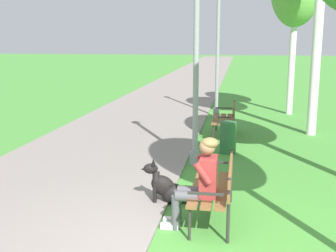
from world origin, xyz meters
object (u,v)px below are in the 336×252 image
object	(u,v)px
person_seated_on_near_bench	(200,180)
litter_bin	(228,137)
park_bench_near	(217,185)
lamp_post_near	(196,55)
lamp_post_mid	(218,43)
park_bench_mid	(227,117)
dog_black	(166,187)

from	to	relation	value
person_seated_on_near_bench	litter_bin	size ratio (longest dim) A/B	1.79
park_bench_near	lamp_post_near	xyz separation A→B (m)	(-0.58, 2.55, 1.68)
park_bench_near	lamp_post_mid	xyz separation A→B (m)	(-0.46, 7.91, 1.83)
park_bench_mid	lamp_post_mid	world-z (taller)	lamp_post_mid
lamp_post_near	litter_bin	xyz separation A→B (m)	(0.62, 1.07, -1.84)
person_seated_on_near_bench	lamp_post_near	bearing A→B (deg)	97.35
dog_black	lamp_post_near	bearing A→B (deg)	84.00
park_bench_mid	lamp_post_near	xyz separation A→B (m)	(-0.53, -2.69, 1.68)
lamp_post_near	dog_black	bearing A→B (deg)	-96.00
park_bench_near	lamp_post_mid	distance (m)	8.13
dog_black	litter_bin	world-z (taller)	dog_black
park_bench_mid	dog_black	distance (m)	4.84
park_bench_mid	lamp_post_mid	xyz separation A→B (m)	(-0.41, 2.67, 1.83)
lamp_post_mid	lamp_post_near	bearing A→B (deg)	-91.24
dog_black	lamp_post_mid	bearing A→B (deg)	87.42
person_seated_on_near_bench	lamp_post_mid	size ratio (longest dim) A/B	0.28
lamp_post_near	lamp_post_mid	world-z (taller)	lamp_post_mid
litter_bin	lamp_post_near	bearing A→B (deg)	-120.16
park_bench_near	litter_bin	size ratio (longest dim) A/B	2.14
lamp_post_mid	litter_bin	size ratio (longest dim) A/B	6.49
litter_bin	lamp_post_mid	bearing A→B (deg)	96.67
person_seated_on_near_bench	litter_bin	xyz separation A→B (m)	(0.25, 3.92, -0.33)
park_bench_mid	lamp_post_mid	size ratio (longest dim) A/B	0.33
park_bench_near	park_bench_mid	xyz separation A→B (m)	(-0.05, 5.24, 0.00)
park_bench_near	lamp_post_near	world-z (taller)	lamp_post_near
lamp_post_mid	park_bench_mid	bearing A→B (deg)	-81.26
person_seated_on_near_bench	dog_black	distance (m)	1.06
lamp_post_near	lamp_post_mid	xyz separation A→B (m)	(0.12, 5.36, 0.15)
park_bench_mid	litter_bin	size ratio (longest dim) A/B	2.14
lamp_post_near	person_seated_on_near_bench	bearing A→B (deg)	-82.65
person_seated_on_near_bench	lamp_post_near	size ratio (longest dim) A/B	0.29
park_bench_mid	lamp_post_mid	bearing A→B (deg)	98.74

